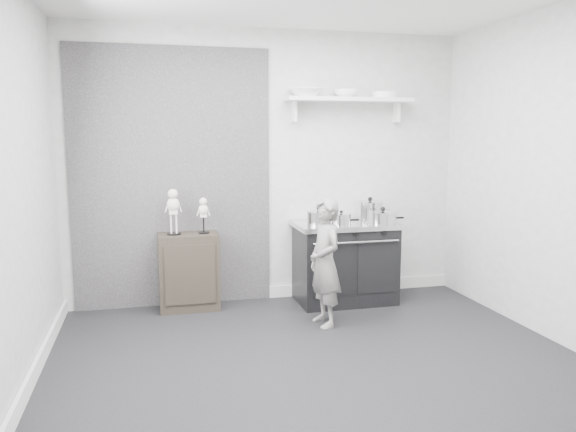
# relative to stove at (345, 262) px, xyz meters

# --- Properties ---
(ground) EXTENTS (4.00, 4.00, 0.00)m
(ground) POSITION_rel_stove_xyz_m (-0.71, -1.48, -0.41)
(ground) COLOR black
(ground) RESTS_ON ground
(room_shell) EXTENTS (4.02, 3.62, 2.71)m
(room_shell) POSITION_rel_stove_xyz_m (-0.80, -1.33, 1.23)
(room_shell) COLOR #A1A19F
(room_shell) RESTS_ON ground
(wall_shelf) EXTENTS (1.30, 0.26, 0.24)m
(wall_shelf) POSITION_rel_stove_xyz_m (0.09, 0.20, 1.60)
(wall_shelf) COLOR silver
(wall_shelf) RESTS_ON room_shell
(stove) EXTENTS (1.01, 0.63, 0.81)m
(stove) POSITION_rel_stove_xyz_m (0.00, 0.00, 0.00)
(stove) COLOR black
(stove) RESTS_ON ground
(side_cabinet) EXTENTS (0.57, 0.33, 0.74)m
(side_cabinet) POSITION_rel_stove_xyz_m (-1.54, 0.13, -0.04)
(side_cabinet) COLOR black
(side_cabinet) RESTS_ON ground
(child) EXTENTS (0.32, 0.44, 1.13)m
(child) POSITION_rel_stove_xyz_m (-0.41, -0.63, 0.16)
(child) COLOR slate
(child) RESTS_ON ground
(pot_front_left) EXTENTS (0.32, 0.24, 0.17)m
(pot_front_left) POSITION_rel_stove_xyz_m (-0.30, -0.07, 0.47)
(pot_front_left) COLOR #BDBDC0
(pot_front_left) RESTS_ON stove
(pot_back_right) EXTENTS (0.35, 0.26, 0.23)m
(pot_back_right) POSITION_rel_stove_xyz_m (0.31, 0.13, 0.50)
(pot_back_right) COLOR #BDBDC0
(pot_back_right) RESTS_ON stove
(pot_front_right) EXTENTS (0.36, 0.27, 0.17)m
(pot_front_right) POSITION_rel_stove_xyz_m (0.32, -0.17, 0.46)
(pot_front_right) COLOR #BDBDC0
(pot_front_right) RESTS_ON stove
(pot_front_center) EXTENTS (0.27, 0.19, 0.15)m
(pot_front_center) POSITION_rel_stove_xyz_m (-0.11, -0.18, 0.46)
(pot_front_center) COLOR #BDBDC0
(pot_front_center) RESTS_ON stove
(skeleton_full) EXTENTS (0.14, 0.09, 0.50)m
(skeleton_full) POSITION_rel_stove_xyz_m (-1.67, 0.13, 0.58)
(skeleton_full) COLOR beige
(skeleton_full) RESTS_ON side_cabinet
(skeleton_torso) EXTENTS (0.11, 0.07, 0.39)m
(skeleton_torso) POSITION_rel_stove_xyz_m (-1.39, 0.13, 0.53)
(skeleton_torso) COLOR beige
(skeleton_torso) RESTS_ON side_cabinet
(bowl_large) EXTENTS (0.33, 0.33, 0.08)m
(bowl_large) POSITION_rel_stove_xyz_m (-0.36, 0.19, 1.67)
(bowl_large) COLOR white
(bowl_large) RESTS_ON wall_shelf
(bowl_small) EXTENTS (0.24, 0.24, 0.08)m
(bowl_small) POSITION_rel_stove_xyz_m (0.05, 0.19, 1.67)
(bowl_small) COLOR white
(bowl_small) RESTS_ON wall_shelf
(plate_stack) EXTENTS (0.27, 0.27, 0.06)m
(plate_stack) POSITION_rel_stove_xyz_m (0.47, 0.19, 1.66)
(plate_stack) COLOR white
(plate_stack) RESTS_ON wall_shelf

